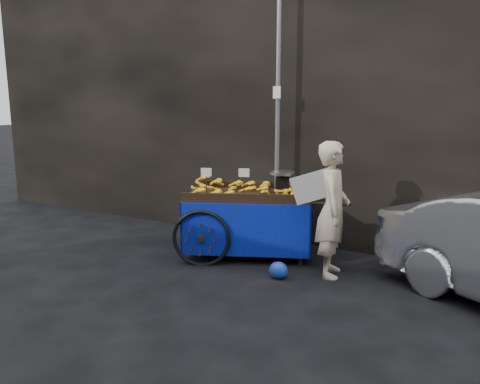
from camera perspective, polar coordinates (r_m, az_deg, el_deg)
The scene contains 6 objects.
ground at distance 6.59m, azimuth -2.81°, elevation -9.13°, with size 80.00×80.00×0.00m, color black.
building_wall at distance 8.37m, azimuth 9.08°, elevation 12.44°, with size 13.50×2.00×5.00m.
street_pole at distance 7.20m, azimuth 4.64°, elevation 8.88°, with size 0.12×0.10×4.00m.
banana_cart at distance 6.97m, azimuth 0.55°, elevation -0.94°, with size 2.70×1.99×1.34m.
vendor at distance 6.18m, azimuth 11.21°, elevation -2.09°, with size 0.80×0.74×1.78m.
plastic_bag at distance 6.17m, azimuth 4.72°, elevation -9.48°, with size 0.25×0.20×0.22m, color blue.
Camera 1 is at (3.29, -5.25, 2.26)m, focal length 35.00 mm.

